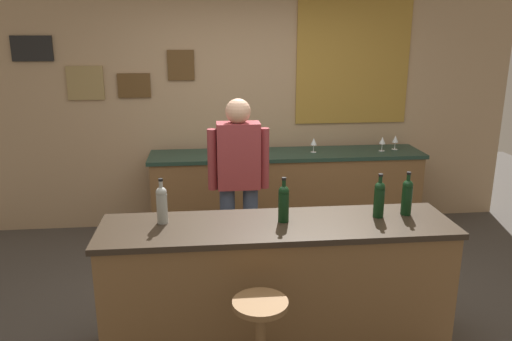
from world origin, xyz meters
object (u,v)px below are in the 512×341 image
at_px(wine_bottle_a, 162,203).
at_px(wine_glass_d, 395,140).
at_px(wine_glass_b, 314,142).
at_px(wine_glass_c, 382,141).
at_px(wine_bottle_c, 379,198).
at_px(wine_glass_a, 257,144).
at_px(bar_stool, 260,335).
at_px(wine_bottle_d, 407,196).
at_px(wine_bottle_b, 284,202).
at_px(bartender, 239,179).

distance_m(wine_bottle_a, wine_glass_d, 3.08).
bearing_deg(wine_glass_b, wine_glass_c, -1.41).
bearing_deg(wine_glass_d, wine_bottle_c, -113.80).
distance_m(wine_glass_a, wine_glass_c, 1.36).
bearing_deg(bar_stool, wine_glass_c, 58.10).
distance_m(wine_bottle_c, wine_bottle_d, 0.21).
xyz_separation_m(wine_bottle_a, wine_glass_a, (0.83, 1.92, -0.05)).
bearing_deg(wine_bottle_b, wine_glass_b, 72.31).
height_order(wine_bottle_a, wine_bottle_c, same).
bearing_deg(wine_glass_c, wine_bottle_c, -110.27).
distance_m(wine_glass_a, wine_glass_d, 1.53).
bearing_deg(bartender, wine_glass_b, 49.81).
xyz_separation_m(wine_bottle_a, wine_glass_c, (2.19, 1.93, -0.05)).
height_order(wine_glass_a, wine_glass_c, same).
bearing_deg(bar_stool, wine_bottle_d, 30.49).
distance_m(wine_bottle_a, wine_bottle_d, 1.67).
distance_m(wine_bottle_a, wine_glass_b, 2.42).
bearing_deg(bartender, wine_bottle_c, -46.89).
bearing_deg(bar_stool, wine_bottle_a, 131.62).
distance_m(wine_bottle_b, wine_glass_a, 1.98).
height_order(wine_bottle_d, wine_glass_b, wine_bottle_d).
xyz_separation_m(wine_bottle_b, wine_glass_b, (0.64, 2.01, -0.05)).
relative_size(bartender, wine_bottle_b, 5.29).
xyz_separation_m(wine_bottle_a, wine_glass_d, (2.35, 1.99, -0.05)).
relative_size(bar_stool, wine_glass_a, 4.39).
bearing_deg(wine_glass_d, bar_stool, -123.90).
bearing_deg(wine_glass_d, wine_glass_b, -177.54).
height_order(bar_stool, wine_bottle_d, wine_bottle_d).
distance_m(wine_glass_a, wine_glass_b, 0.61).
relative_size(wine_glass_b, wine_glass_d, 1.00).
relative_size(wine_glass_b, wine_glass_c, 1.00).
bearing_deg(wine_glass_c, wine_bottle_a, -138.59).
distance_m(wine_bottle_c, wine_glass_b, 1.99).
distance_m(bar_stool, wine_glass_c, 3.09).
height_order(wine_bottle_d, wine_glass_a, wine_bottle_d).
relative_size(bar_stool, wine_bottle_d, 2.22).
distance_m(wine_bottle_c, wine_glass_a, 2.06).
bearing_deg(wine_glass_b, bar_stool, -108.31).
height_order(bar_stool, wine_bottle_a, wine_bottle_a).
bearing_deg(wine_glass_d, wine_bottle_d, -108.96).
relative_size(bar_stool, wine_glass_c, 4.39).
xyz_separation_m(wine_bottle_c, wine_glass_b, (-0.02, 1.99, -0.05)).
distance_m(wine_bottle_b, wine_glass_b, 2.11).
relative_size(wine_bottle_b, wine_bottle_c, 1.00).
xyz_separation_m(bar_stool, wine_bottle_a, (-0.58, 0.65, 0.60)).
distance_m(wine_bottle_b, wine_glass_d, 2.57).
height_order(wine_bottle_a, wine_bottle_b, same).
distance_m(bar_stool, wine_glass_d, 3.23).
relative_size(bartender, wine_glass_c, 10.45).
bearing_deg(wine_bottle_b, bartender, 103.45).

